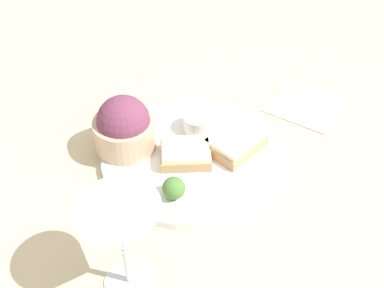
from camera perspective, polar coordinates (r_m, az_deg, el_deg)
ground_plane at (r=0.78m, az=0.00°, el=-1.82°), size 4.00×4.00×0.00m
dinner_plate at (r=0.78m, az=0.00°, el=-1.46°), size 0.29×0.29×0.01m
salad_bowl at (r=0.77m, az=-8.05°, el=2.01°), size 0.10×0.10×0.09m
sauce_ramekin at (r=0.81m, az=0.63°, el=2.63°), size 0.05×0.05×0.03m
cheese_toast_near at (r=0.78m, az=5.19°, el=0.20°), size 0.10×0.08×0.03m
cheese_toast_far at (r=0.75m, az=-0.76°, el=-1.14°), size 0.10×0.09×0.03m
wine_glass at (r=0.56m, az=-8.31°, el=-10.25°), size 0.10×0.10×0.15m
garnish at (r=0.70m, az=-2.18°, el=-5.24°), size 0.03×0.03×0.03m
napkin at (r=0.91m, az=13.26°, el=4.53°), size 0.15×0.15×0.01m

